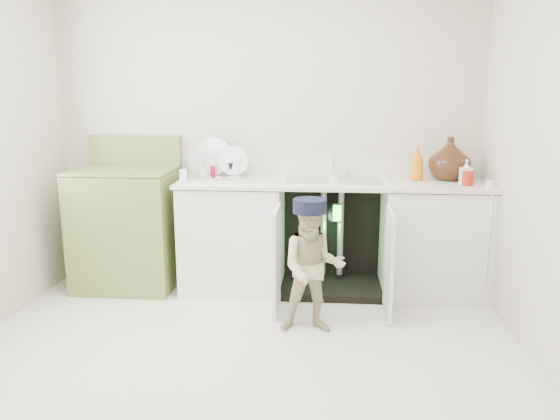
# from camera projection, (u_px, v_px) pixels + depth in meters

# --- Properties ---
(ground) EXTENTS (3.50, 3.50, 0.00)m
(ground) POSITION_uv_depth(u_px,v_px,m) (242.00, 356.00, 3.35)
(ground) COLOR silver
(ground) RESTS_ON ground
(room_shell) EXTENTS (6.00, 5.50, 1.26)m
(room_shell) POSITION_uv_depth(u_px,v_px,m) (239.00, 153.00, 3.08)
(room_shell) COLOR beige
(room_shell) RESTS_ON ground
(counter_run) EXTENTS (2.44, 1.02, 1.24)m
(counter_run) POSITION_uv_depth(u_px,v_px,m) (336.00, 233.00, 4.38)
(counter_run) COLOR silver
(counter_run) RESTS_ON ground
(avocado_stove) EXTENTS (0.79, 0.65, 1.23)m
(avocado_stove) POSITION_uv_depth(u_px,v_px,m) (128.00, 226.00, 4.49)
(avocado_stove) COLOR olive
(avocado_stove) RESTS_ON ground
(repair_worker) EXTENTS (0.45, 0.64, 0.91)m
(repair_worker) POSITION_uv_depth(u_px,v_px,m) (313.00, 266.00, 3.61)
(repair_worker) COLOR beige
(repair_worker) RESTS_ON ground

